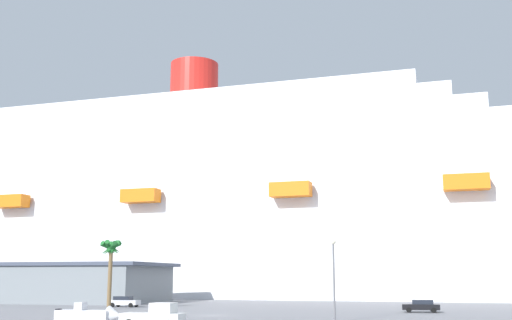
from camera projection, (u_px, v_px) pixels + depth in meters
ground_plane at (272, 304)px, 101.97m from camera, size 600.00×600.00×0.00m
cruise_ship at (296, 214)px, 137.70m from camera, size 223.92×42.82×61.38m
pickup_truck at (155, 316)px, 55.38m from camera, size 5.62×2.33×2.20m
small_boat_on_trailer at (92, 316)px, 56.99m from camera, size 7.33×2.18×2.15m
palm_tree at (111, 253)px, 87.19m from camera, size 3.31×3.19×9.54m
street_lamp at (334, 268)px, 63.49m from camera, size 0.56×0.56×8.28m
parked_car_black_coupe at (421, 306)px, 79.44m from camera, size 4.72×2.32×1.58m
parked_car_silver_sedan at (124, 301)px, 93.49m from camera, size 4.48×2.11×1.58m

